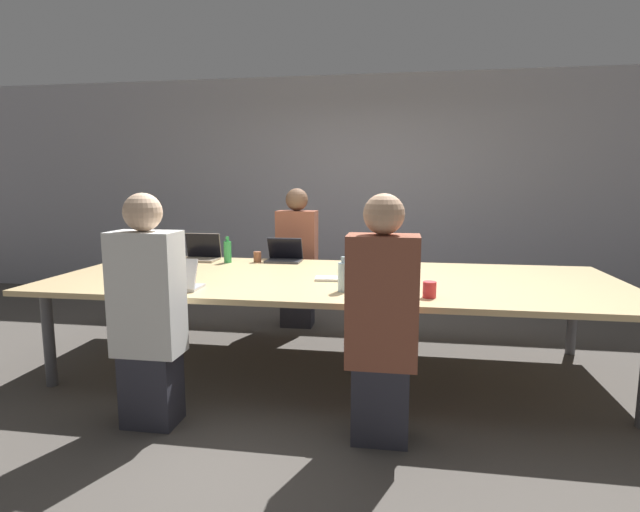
{
  "coord_description": "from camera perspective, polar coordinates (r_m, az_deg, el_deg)",
  "views": [
    {
      "loc": [
        0.51,
        -3.8,
        1.48
      ],
      "look_at": [
        -0.12,
        0.1,
        0.89
      ],
      "focal_mm": 28.0,
      "sensor_mm": 36.0,
      "label": 1
    }
  ],
  "objects": [
    {
      "name": "laptop_far_left",
      "position": [
        4.88,
        -13.38,
        0.4
      ],
      "size": [
        0.34,
        0.25,
        0.25
      ],
      "color": "gray",
      "rests_on": "conference_table"
    },
    {
      "name": "stapler",
      "position": [
        3.6,
        5.96,
        -3.0
      ],
      "size": [
        0.06,
        0.15,
        0.05
      ],
      "rotation": [
        0.0,
        0.0,
        -0.13
      ],
      "color": "black",
      "rests_on": "conference_table"
    },
    {
      "name": "bottle_far_left",
      "position": [
        4.67,
        -10.51,
        0.52
      ],
      "size": [
        0.07,
        0.07,
        0.24
      ],
      "color": "green",
      "rests_on": "conference_table"
    },
    {
      "name": "bottle_near_midright",
      "position": [
        3.38,
        2.71,
        -2.35
      ],
      "size": [
        0.08,
        0.08,
        0.24
      ],
      "color": "#ADD1E0",
      "rests_on": "conference_table"
    },
    {
      "name": "cup_near_midright",
      "position": [
        3.29,
        12.4,
        -3.77
      ],
      "size": [
        0.09,
        0.09,
        0.1
      ],
      "color": "red",
      "rests_on": "conference_table"
    },
    {
      "name": "curtain_wall",
      "position": [
        6.44,
        4.7,
        7.69
      ],
      "size": [
        12.0,
        0.06,
        2.8
      ],
      "color": "#9999A3",
      "rests_on": "ground_plane"
    },
    {
      "name": "person_near_left",
      "position": [
        3.19,
        -19.06,
        -6.31
      ],
      "size": [
        0.4,
        0.24,
        1.42
      ],
      "rotation": [
        0.0,
        0.0,
        3.14
      ],
      "color": "#2D2D38",
      "rests_on": "ground_plane"
    },
    {
      "name": "laptop_near_left",
      "position": [
        3.59,
        -16.23,
        -2.69
      ],
      "size": [
        0.34,
        0.22,
        0.22
      ],
      "rotation": [
        0.0,
        0.0,
        3.14
      ],
      "color": "#B7B7BC",
      "rests_on": "conference_table"
    },
    {
      "name": "notebook",
      "position": [
        3.79,
        0.92,
        -2.61
      ],
      "size": [
        0.21,
        0.16,
        0.02
      ],
      "rotation": [
        0.0,
        0.0,
        0.1
      ],
      "color": "silver",
      "rests_on": "conference_table"
    },
    {
      "name": "conference_table",
      "position": [
        3.91,
        1.52,
        -3.03
      ],
      "size": [
        4.35,
        1.7,
        0.74
      ],
      "color": "#D6B77F",
      "rests_on": "ground_plane"
    },
    {
      "name": "ground_plane",
      "position": [
        4.11,
        1.48,
        -12.68
      ],
      "size": [
        24.0,
        24.0,
        0.0
      ],
      "primitive_type": "plane",
      "color": "#4C4742"
    },
    {
      "name": "person_far_midleft",
      "position": [
        5.11,
        -2.62,
        -0.42
      ],
      "size": [
        0.4,
        0.24,
        1.42
      ],
      "color": "#2D2D38",
      "rests_on": "ground_plane"
    },
    {
      "name": "laptop_near_midright",
      "position": [
        3.2,
        7.84,
        -3.72
      ],
      "size": [
        0.36,
        0.22,
        0.22
      ],
      "rotation": [
        0.0,
        0.0,
        3.14
      ],
      "color": "gray",
      "rests_on": "conference_table"
    },
    {
      "name": "person_near_midright",
      "position": [
        2.85,
        7.08,
        -7.63
      ],
      "size": [
        0.4,
        0.24,
        1.42
      ],
      "rotation": [
        0.0,
        0.0,
        3.14
      ],
      "color": "#2D2D38",
      "rests_on": "ground_plane"
    },
    {
      "name": "cup_far_midleft",
      "position": [
        4.66,
        -7.17,
        -0.11
      ],
      "size": [
        0.07,
        0.07,
        0.1
      ],
      "color": "brown",
      "rests_on": "conference_table"
    },
    {
      "name": "laptop_far_midleft",
      "position": [
        4.67,
        -4.1,
        0.16
      ],
      "size": [
        0.33,
        0.23,
        0.22
      ],
      "color": "#333338",
      "rests_on": "conference_table"
    }
  ]
}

